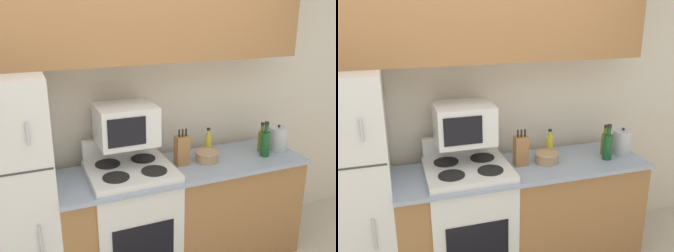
% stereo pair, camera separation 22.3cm
% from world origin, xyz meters
% --- Properties ---
extents(wall_back, '(8.00, 0.05, 2.55)m').
position_xyz_m(wall_back, '(0.00, 0.67, 1.27)').
color(wall_back, beige).
rests_on(wall_back, ground_plane).
extents(lower_cabinets, '(2.01, 0.61, 0.91)m').
position_xyz_m(lower_cabinets, '(0.37, 0.28, 0.45)').
color(lower_cabinets, '#9E6B3D').
rests_on(lower_cabinets, ground_plane).
extents(upper_cabinets, '(2.76, 0.35, 0.70)m').
position_xyz_m(upper_cabinets, '(0.00, 0.47, 2.07)').
color(upper_cabinets, '#9E6B3D').
rests_on(upper_cabinets, refrigerator).
extents(stove, '(0.64, 0.59, 1.12)m').
position_xyz_m(stove, '(-0.08, 0.27, 0.50)').
color(stove, silver).
rests_on(stove, ground_plane).
extents(microwave, '(0.43, 0.37, 0.30)m').
position_xyz_m(microwave, '(-0.07, 0.37, 1.27)').
color(microwave, silver).
rests_on(microwave, stove).
extents(knife_block, '(0.10, 0.09, 0.30)m').
position_xyz_m(knife_block, '(0.36, 0.29, 1.03)').
color(knife_block, '#9E6B3D').
rests_on(knife_block, lower_cabinets).
extents(bowl, '(0.20, 0.20, 0.08)m').
position_xyz_m(bowl, '(0.58, 0.28, 0.95)').
color(bowl, tan).
rests_on(bowl, lower_cabinets).
extents(bottle_wine_green, '(0.08, 0.08, 0.30)m').
position_xyz_m(bottle_wine_green, '(1.08, 0.19, 1.02)').
color(bottle_wine_green, '#194C23').
rests_on(bottle_wine_green, lower_cabinets).
extents(bottle_olive_oil, '(0.06, 0.06, 0.26)m').
position_xyz_m(bottle_olive_oil, '(1.11, 0.29, 1.01)').
color(bottle_olive_oil, '#5B6619').
rests_on(bottle_olive_oil, lower_cabinets).
extents(bottle_cooking_spray, '(0.06, 0.06, 0.22)m').
position_xyz_m(bottle_cooking_spray, '(0.67, 0.44, 0.99)').
color(bottle_cooking_spray, gold).
rests_on(bottle_cooking_spray, lower_cabinets).
extents(kettle, '(0.17, 0.17, 0.23)m').
position_xyz_m(kettle, '(1.27, 0.27, 1.01)').
color(kettle, '#B7B7BC').
rests_on(kettle, lower_cabinets).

